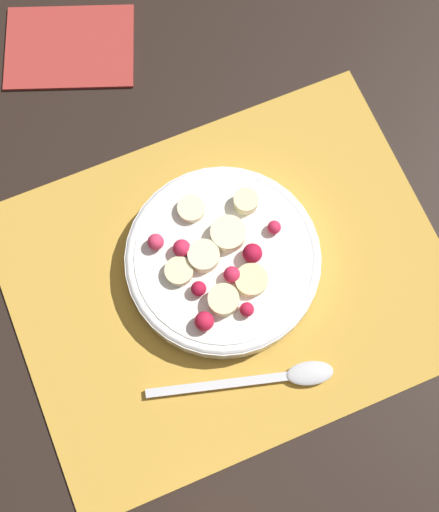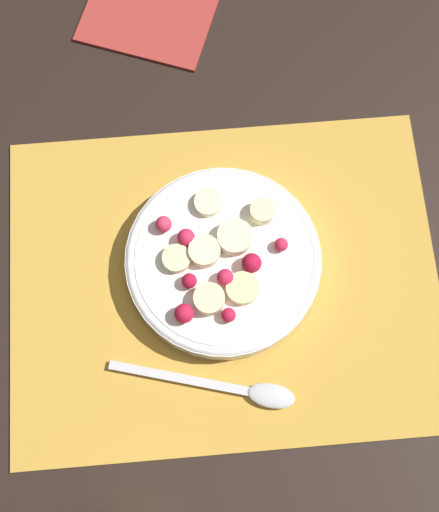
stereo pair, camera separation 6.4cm
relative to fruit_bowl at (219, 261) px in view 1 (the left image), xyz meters
name	(u,v)px [view 1 (the left image)]	position (x,y,z in m)	size (l,w,h in m)	color
ground_plane	(229,279)	(0.00, 0.02, -0.02)	(3.00, 3.00, 0.00)	black
placemat	(229,279)	(0.00, 0.02, -0.02)	(0.45, 0.35, 0.01)	gold
fruit_bowl	(219,261)	(0.00, 0.00, 0.00)	(0.20, 0.20, 0.05)	white
spoon	(277,377)	(-0.01, 0.13, -0.01)	(0.19, 0.07, 0.01)	silver
napkin	(69,46)	(0.06, -0.32, -0.02)	(0.18, 0.16, 0.01)	#A3332D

